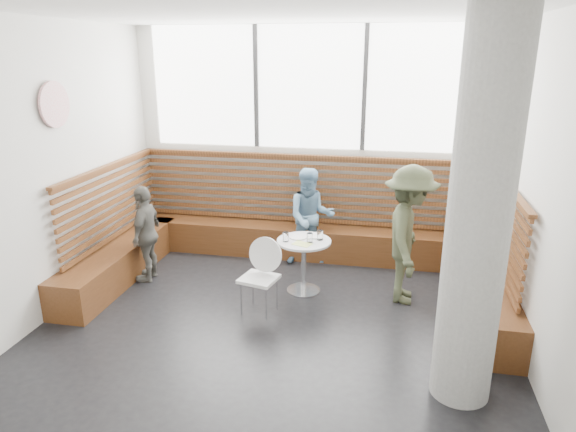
% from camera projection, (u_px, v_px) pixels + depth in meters
% --- Properties ---
extents(room, '(5.00, 5.00, 3.20)m').
position_uv_depth(room, '(267.00, 187.00, 4.92)').
color(room, silver).
rests_on(room, ground).
extents(booth, '(5.00, 2.50, 1.44)m').
position_uv_depth(booth, '(299.00, 241.00, 6.94)').
color(booth, '#4B2912').
rests_on(booth, ground).
extents(concrete_column, '(0.50, 0.50, 3.20)m').
position_uv_depth(concrete_column, '(479.00, 218.00, 4.01)').
color(concrete_column, gray).
rests_on(concrete_column, ground).
extents(wall_art, '(0.03, 0.50, 0.50)m').
position_uv_depth(wall_art, '(54.00, 105.00, 5.54)').
color(wall_art, white).
rests_on(wall_art, room).
extents(cafe_table, '(0.66, 0.66, 0.68)m').
position_uv_depth(cafe_table, '(304.00, 255.00, 6.24)').
color(cafe_table, silver).
rests_on(cafe_table, ground).
extents(cafe_chair, '(0.41, 0.40, 0.85)m').
position_uv_depth(cafe_chair, '(260.00, 270.00, 5.79)').
color(cafe_chair, white).
rests_on(cafe_chair, ground).
extents(adult_man, '(0.65, 1.08, 1.64)m').
position_uv_depth(adult_man, '(409.00, 235.00, 5.93)').
color(adult_man, '#40472F').
rests_on(adult_man, ground).
extents(child_back, '(0.77, 0.66, 1.36)m').
position_uv_depth(child_back, '(311.00, 217.00, 7.04)').
color(child_back, '#6A96B8').
rests_on(child_back, ground).
extents(child_left, '(0.36, 0.76, 1.26)m').
position_uv_depth(child_left, '(146.00, 233.00, 6.56)').
color(child_left, '#616058').
rests_on(child_left, ground).
extents(plate_near, '(0.21, 0.21, 0.01)m').
position_uv_depth(plate_near, '(298.00, 237.00, 6.26)').
color(plate_near, white).
rests_on(plate_near, cafe_table).
extents(plate_far, '(0.22, 0.22, 0.02)m').
position_uv_depth(plate_far, '(314.00, 236.00, 6.31)').
color(plate_far, white).
rests_on(plate_far, cafe_table).
extents(glass_left, '(0.07, 0.07, 0.11)m').
position_uv_depth(glass_left, '(286.00, 237.00, 6.13)').
color(glass_left, white).
rests_on(glass_left, cafe_table).
extents(glass_mid, '(0.07, 0.07, 0.11)m').
position_uv_depth(glass_mid, '(310.00, 238.00, 6.11)').
color(glass_mid, white).
rests_on(glass_mid, cafe_table).
extents(glass_right, '(0.07, 0.07, 0.12)m').
position_uv_depth(glass_right, '(320.00, 235.00, 6.18)').
color(glass_right, white).
rests_on(glass_right, cafe_table).
extents(menu_card, '(0.26, 0.22, 0.00)m').
position_uv_depth(menu_card, '(302.00, 244.00, 6.05)').
color(menu_card, '#A5C64C').
rests_on(menu_card, cafe_table).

